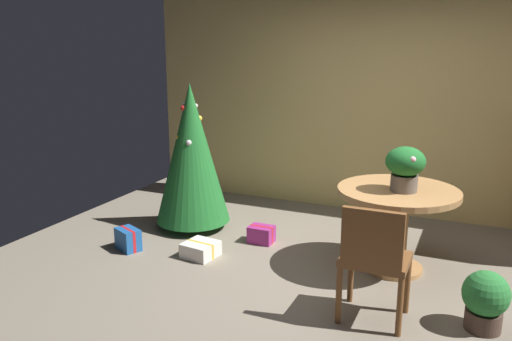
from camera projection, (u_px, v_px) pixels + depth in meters
The scene contains 10 objects.
ground_plane at pixel (335, 288), 4.33m from camera, with size 6.60×6.60×0.00m, color #756B5B.
back_wall_panel at pixel (391, 104), 5.97m from camera, with size 6.00×0.10×2.60m, color tan.
round_dining_table at pixel (397, 212), 4.55m from camera, with size 1.05×1.05×0.76m.
flower_vase at pixel (405, 166), 4.39m from camera, with size 0.33×0.33×0.39m.
wooden_chair_near at pixel (374, 256), 3.69m from camera, with size 0.47×0.40×0.89m.
holiday_tree at pixel (192, 153), 5.56m from camera, with size 0.80×0.80×1.58m.
gift_box_purple at pixel (261, 234), 5.30m from camera, with size 0.25×0.19×0.17m.
gift_box_cream at pixel (201, 249), 4.95m from camera, with size 0.33×0.33×0.14m.
gift_box_blue at pixel (128, 239), 5.11m from camera, with size 0.30×0.26×0.22m.
potted_plant at pixel (485, 299), 3.66m from camera, with size 0.33×0.33×0.44m.
Camera 1 is at (1.00, -3.89, 2.00)m, focal length 36.47 mm.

